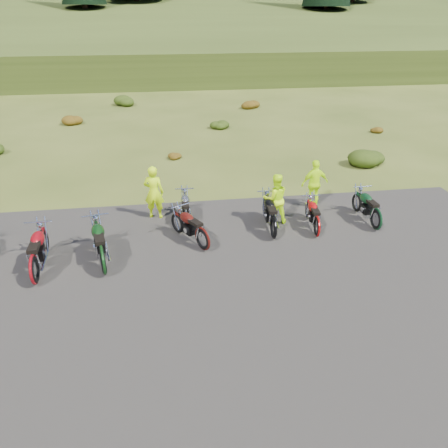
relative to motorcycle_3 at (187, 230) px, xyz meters
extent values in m
plane|color=#3C4818|center=(0.27, -1.79, 0.00)|extent=(300.00, 300.00, 0.00)
cube|color=black|center=(0.27, -3.79, 0.00)|extent=(20.00, 12.00, 0.04)
cube|color=#344115|center=(0.27, 108.21, 0.00)|extent=(300.00, 90.00, 9.17)
cylinder|color=black|center=(-8.73, 48.21, 5.69)|extent=(0.70, 0.70, 2.20)
cylinder|color=black|center=(-2.73, 54.21, 6.88)|extent=(0.70, 0.70, 2.20)
cylinder|color=black|center=(21.27, 47.21, 5.49)|extent=(0.70, 0.70, 2.20)
cylinder|color=black|center=(27.27, 53.21, 6.68)|extent=(0.70, 0.70, 2.20)
ellipsoid|color=#5E2F0B|center=(-5.93, 14.81, 0.38)|extent=(1.30, 1.30, 0.77)
ellipsoid|color=#1F380E|center=(-3.03, 20.11, 0.46)|extent=(1.56, 1.56, 0.92)
ellipsoid|color=#5E2F0B|center=(-0.13, 7.41, 0.23)|extent=(0.77, 0.77, 0.45)
ellipsoid|color=#1F380E|center=(2.77, 12.71, 0.31)|extent=(1.03, 1.03, 0.61)
ellipsoid|color=#5E2F0B|center=(5.67, 18.01, 0.38)|extent=(1.30, 1.30, 0.77)
ellipsoid|color=#1F380E|center=(8.57, 5.31, 0.46)|extent=(1.56, 1.56, 0.92)
ellipsoid|color=#5E2F0B|center=(11.47, 10.61, 0.23)|extent=(0.77, 0.77, 0.45)
imported|color=#C8F90D|center=(-0.98, 1.08, 0.91)|extent=(0.75, 0.58, 1.82)
imported|color=#C8F90D|center=(2.93, 0.11, 0.85)|extent=(0.84, 0.67, 1.69)
imported|color=#C8F90D|center=(4.64, 1.22, 0.86)|extent=(1.05, 0.56, 1.71)
camera|label=1|loc=(-0.61, -12.57, 6.51)|focal=35.00mm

